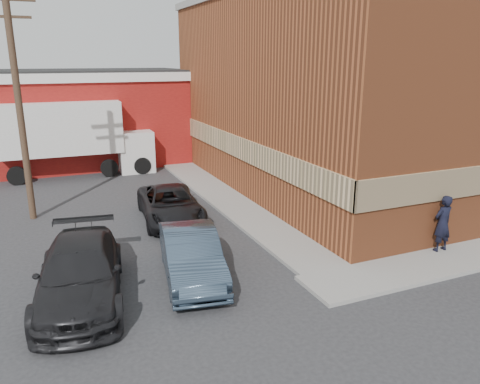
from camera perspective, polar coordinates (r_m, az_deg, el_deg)
name	(u,v)px	position (r m, az deg, el deg)	size (l,w,h in m)	color
ground	(309,277)	(14.28, 8.42, -10.16)	(90.00, 90.00, 0.00)	#28282B
brick_building	(363,90)	(25.15, 14.80, 11.89)	(14.25, 18.25, 9.36)	brown
sidewalk_west	(220,195)	(22.08, -2.50, -0.32)	(1.80, 18.00, 0.12)	gray
warehouse	(53,117)	(31.02, -21.78, 8.49)	(16.30, 8.30, 5.60)	maroon
utility_pole	(18,100)	(19.88, -25.41, 10.13)	(2.00, 0.26, 9.00)	#4B3525
man	(443,223)	(16.65, 23.47, -3.53)	(0.69, 0.45, 1.89)	black
sedan	(191,255)	(13.83, -5.95, -7.61)	(1.55, 4.45, 1.47)	#344557
suv_a	(170,205)	(18.73, -8.48, -1.55)	(2.20, 4.78, 1.33)	black
suv_b	(80,273)	(13.27, -18.91, -9.32)	(2.16, 5.31, 1.54)	black
box_truck	(76,133)	(27.14, -19.39, 6.77)	(8.24, 2.68, 4.04)	silver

